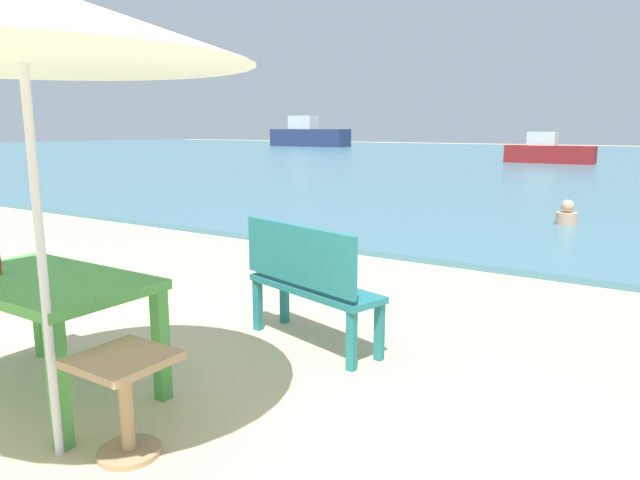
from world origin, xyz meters
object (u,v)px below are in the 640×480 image
(patio_umbrella, at_px, (19,21))
(swimmer_person, at_px, (567,215))
(picnic_table_green, at_px, (43,295))
(boat_barge, at_px, (309,135))
(side_table_wood, at_px, (125,391))
(boat_sailboat, at_px, (548,152))
(bench_teal_center, at_px, (307,278))

(patio_umbrella, relative_size, swimmer_person, 5.61)
(picnic_table_green, height_order, boat_barge, boat_barge)
(side_table_wood, xyz_separation_m, boat_sailboat, (-3.54, 26.05, 0.22))
(picnic_table_green, xyz_separation_m, bench_teal_center, (0.89, 1.56, -0.11))
(patio_umbrella, distance_m, swimmer_person, 8.86)
(picnic_table_green, distance_m, side_table_wood, 1.04)
(bench_teal_center, relative_size, boat_barge, 0.18)
(bench_teal_center, relative_size, boat_sailboat, 0.33)
(picnic_table_green, bearing_deg, bench_teal_center, 60.34)
(patio_umbrella, relative_size, boat_barge, 0.33)
(picnic_table_green, distance_m, patio_umbrella, 1.66)
(patio_umbrella, xyz_separation_m, bench_teal_center, (0.21, 1.95, -1.58))
(patio_umbrella, xyz_separation_m, boat_sailboat, (-3.24, 26.25, -1.54))
(patio_umbrella, bearing_deg, swimmer_person, 84.44)
(picnic_table_green, relative_size, patio_umbrella, 0.61)
(bench_teal_center, xyz_separation_m, swimmer_person, (0.63, 6.67, -0.30))
(side_table_wood, relative_size, bench_teal_center, 0.43)
(picnic_table_green, distance_m, boat_barge, 46.84)
(picnic_table_green, height_order, patio_umbrella, patio_umbrella)
(boat_barge, xyz_separation_m, boat_sailboat, (22.44, -13.75, -0.42))
(patio_umbrella, height_order, boat_barge, boat_barge)
(swimmer_person, bearing_deg, picnic_table_green, -100.44)
(side_table_wood, xyz_separation_m, swimmer_person, (0.54, 8.42, -0.11))
(picnic_table_green, xyz_separation_m, swimmer_person, (1.52, 8.22, -0.41))
(swimmer_person, height_order, boat_sailboat, boat_sailboat)
(boat_barge, bearing_deg, side_table_wood, -56.87)
(boat_barge, bearing_deg, patio_umbrella, -57.30)
(side_table_wood, bearing_deg, bench_teal_center, 92.89)
(side_table_wood, bearing_deg, patio_umbrella, -146.80)
(patio_umbrella, bearing_deg, boat_sailboat, 97.04)
(patio_umbrella, distance_m, side_table_wood, 1.80)
(picnic_table_green, bearing_deg, side_table_wood, -11.24)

